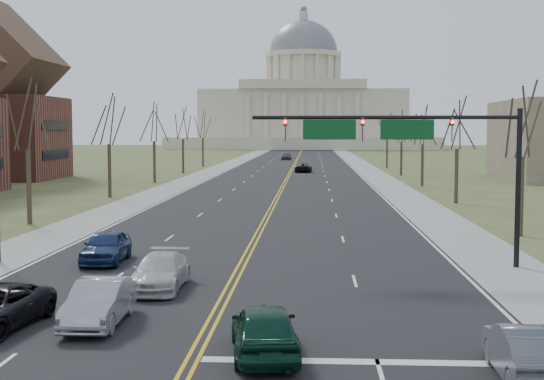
# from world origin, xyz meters

# --- Properties ---
(ground) EXTENTS (600.00, 600.00, 0.00)m
(ground) POSITION_xyz_m (0.00, 0.00, 0.00)
(ground) COLOR #46562B
(ground) RESTS_ON ground
(road) EXTENTS (20.00, 380.00, 0.01)m
(road) POSITION_xyz_m (0.00, 110.00, 0.01)
(road) COLOR black
(road) RESTS_ON ground
(cross_road) EXTENTS (120.00, 14.00, 0.01)m
(cross_road) POSITION_xyz_m (0.00, 6.00, 0.01)
(cross_road) COLOR black
(cross_road) RESTS_ON ground
(sidewalk_left) EXTENTS (4.00, 380.00, 0.03)m
(sidewalk_left) POSITION_xyz_m (-12.00, 110.00, 0.01)
(sidewalk_left) COLOR gray
(sidewalk_left) RESTS_ON ground
(sidewalk_right) EXTENTS (4.00, 380.00, 0.03)m
(sidewalk_right) POSITION_xyz_m (12.00, 110.00, 0.01)
(sidewalk_right) COLOR gray
(sidewalk_right) RESTS_ON ground
(center_line) EXTENTS (0.42, 380.00, 0.01)m
(center_line) POSITION_xyz_m (0.00, 110.00, 0.01)
(center_line) COLOR gold
(center_line) RESTS_ON road
(edge_line_left) EXTENTS (0.15, 380.00, 0.01)m
(edge_line_left) POSITION_xyz_m (-9.80, 110.00, 0.01)
(edge_line_left) COLOR silver
(edge_line_left) RESTS_ON road
(edge_line_right) EXTENTS (0.15, 380.00, 0.01)m
(edge_line_right) POSITION_xyz_m (9.80, 110.00, 0.01)
(edge_line_right) COLOR silver
(edge_line_right) RESTS_ON road
(stop_bar) EXTENTS (9.50, 0.50, 0.01)m
(stop_bar) POSITION_xyz_m (5.00, -1.00, 0.01)
(stop_bar) COLOR silver
(stop_bar) RESTS_ON road
(capitol) EXTENTS (90.00, 60.00, 50.00)m
(capitol) POSITION_xyz_m (0.00, 249.91, 14.20)
(capitol) COLOR beige
(capitol) RESTS_ON ground
(signal_mast) EXTENTS (12.12, 0.44, 7.20)m
(signal_mast) POSITION_xyz_m (7.45, 13.50, 5.76)
(signal_mast) COLOR black
(signal_mast) RESTS_ON ground
(tree_r_0) EXTENTS (3.74, 3.74, 8.50)m
(tree_r_0) POSITION_xyz_m (15.50, 24.00, 6.55)
(tree_r_0) COLOR #393022
(tree_r_0) RESTS_ON ground
(tree_l_0) EXTENTS (3.96, 3.96, 9.00)m
(tree_l_0) POSITION_xyz_m (-15.50, 28.00, 6.94)
(tree_l_0) COLOR #393022
(tree_l_0) RESTS_ON ground
(tree_r_1) EXTENTS (3.74, 3.74, 8.50)m
(tree_r_1) POSITION_xyz_m (15.50, 44.00, 6.55)
(tree_r_1) COLOR #393022
(tree_r_1) RESTS_ON ground
(tree_l_1) EXTENTS (3.96, 3.96, 9.00)m
(tree_l_1) POSITION_xyz_m (-15.50, 48.00, 6.94)
(tree_l_1) COLOR #393022
(tree_l_1) RESTS_ON ground
(tree_r_2) EXTENTS (3.74, 3.74, 8.50)m
(tree_r_2) POSITION_xyz_m (15.50, 64.00, 6.55)
(tree_r_2) COLOR #393022
(tree_r_2) RESTS_ON ground
(tree_l_2) EXTENTS (3.96, 3.96, 9.00)m
(tree_l_2) POSITION_xyz_m (-15.50, 68.00, 6.94)
(tree_l_2) COLOR #393022
(tree_l_2) RESTS_ON ground
(tree_r_3) EXTENTS (3.74, 3.74, 8.50)m
(tree_r_3) POSITION_xyz_m (15.50, 84.00, 6.55)
(tree_r_3) COLOR #393022
(tree_r_3) RESTS_ON ground
(tree_l_3) EXTENTS (3.96, 3.96, 9.00)m
(tree_l_3) POSITION_xyz_m (-15.50, 88.00, 6.94)
(tree_l_3) COLOR #393022
(tree_l_3) RESTS_ON ground
(tree_r_4) EXTENTS (3.74, 3.74, 8.50)m
(tree_r_4) POSITION_xyz_m (15.50, 104.00, 6.55)
(tree_r_4) COLOR #393022
(tree_r_4) RESTS_ON ground
(tree_l_4) EXTENTS (3.96, 3.96, 9.00)m
(tree_l_4) POSITION_xyz_m (-15.50, 108.00, 6.94)
(tree_l_4) COLOR #393022
(tree_l_4) RESTS_ON ground
(car_nb_inner_lead) EXTENTS (2.32, 4.59, 1.50)m
(car_nb_inner_lead) POSITION_xyz_m (1.94, -0.62, 0.76)
(car_nb_inner_lead) COLOR #0C3525
(car_nb_inner_lead) RESTS_ON road
(car_nb_outer_lead) EXTENTS (1.67, 4.43, 1.44)m
(car_nb_outer_lead) POSITION_xyz_m (8.59, -2.30, 0.73)
(car_nb_outer_lead) COLOR #55595E
(car_nb_outer_lead) RESTS_ON road
(car_sb_inner_lead) EXTENTS (1.59, 4.37, 1.43)m
(car_sb_inner_lead) POSITION_xyz_m (-3.56, 2.47, 0.73)
(car_sb_inner_lead) COLOR #9DA0A5
(car_sb_inner_lead) RESTS_ON road
(car_sb_inner_second) EXTENTS (1.91, 4.70, 1.36)m
(car_sb_inner_second) POSITION_xyz_m (-2.71, 7.97, 0.69)
(car_sb_inner_second) COLOR silver
(car_sb_inner_second) RESTS_ON road
(car_sb_outer_second) EXTENTS (1.94, 4.51, 1.52)m
(car_sb_outer_second) POSITION_xyz_m (-6.43, 13.78, 0.77)
(car_sb_outer_second) COLOR navy
(car_sb_outer_second) RESTS_ON road
(car_far_nb) EXTENTS (2.62, 5.03, 1.35)m
(car_far_nb) POSITION_xyz_m (1.94, 91.62, 0.69)
(car_far_nb) COLOR black
(car_far_nb) RESTS_ON road
(car_far_sb) EXTENTS (2.25, 4.71, 1.56)m
(car_far_sb) POSITION_xyz_m (-2.20, 138.70, 0.79)
(car_far_sb) COLOR #47494F
(car_far_sb) RESTS_ON road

